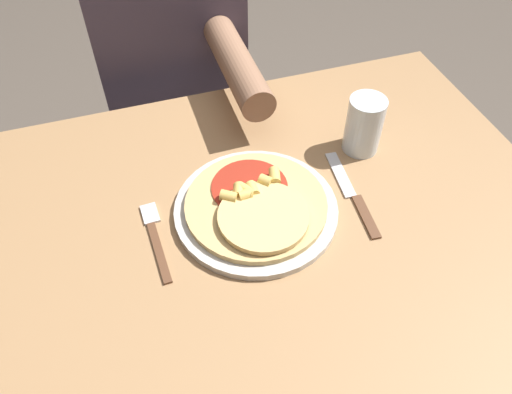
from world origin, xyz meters
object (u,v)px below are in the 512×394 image
at_px(fork, 155,236).
at_px(plate, 256,209).
at_px(drinking_glass, 364,125).
at_px(dining_table, 275,260).
at_px(pizza, 257,205).
at_px(knife, 353,194).
at_px(person_diner, 173,72).

bearing_deg(fork, plate, -0.13).
bearing_deg(drinking_glass, plate, -158.84).
bearing_deg(dining_table, drinking_glass, 29.77).
xyz_separation_m(plate, fork, (-0.18, 0.00, -0.00)).
distance_m(pizza, knife, 0.18).
height_order(pizza, person_diner, person_diner).
bearing_deg(fork, knife, -2.77).
bearing_deg(person_diner, pizza, -86.07).
bearing_deg(dining_table, person_diner, 96.46).
bearing_deg(dining_table, pizza, 138.98).
bearing_deg(knife, fork, 177.23).
relative_size(plate, person_diner, 0.25).
relative_size(pizza, knife, 1.14).
bearing_deg(plate, drinking_glass, 21.16).
relative_size(fork, drinking_glass, 1.50).
relative_size(dining_table, drinking_glass, 8.92).
height_order(pizza, drinking_glass, drinking_glass).
bearing_deg(person_diner, dining_table, -83.54).
distance_m(dining_table, pizza, 0.15).
height_order(knife, person_diner, person_diner).
xyz_separation_m(dining_table, plate, (-0.03, 0.03, 0.13)).
xyz_separation_m(fork, drinking_glass, (0.43, 0.10, 0.06)).
distance_m(fork, drinking_glass, 0.45).
bearing_deg(knife, drinking_glass, 58.68).
distance_m(dining_table, drinking_glass, 0.31).
xyz_separation_m(drinking_glass, person_diner, (-0.29, 0.48, -0.13)).
relative_size(plate, fork, 1.66).
relative_size(plate, drinking_glass, 2.49).
bearing_deg(pizza, person_diner, 93.93).
relative_size(dining_table, person_diner, 0.91).
bearing_deg(drinking_glass, pizza, -157.84).
bearing_deg(pizza, knife, -3.78).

